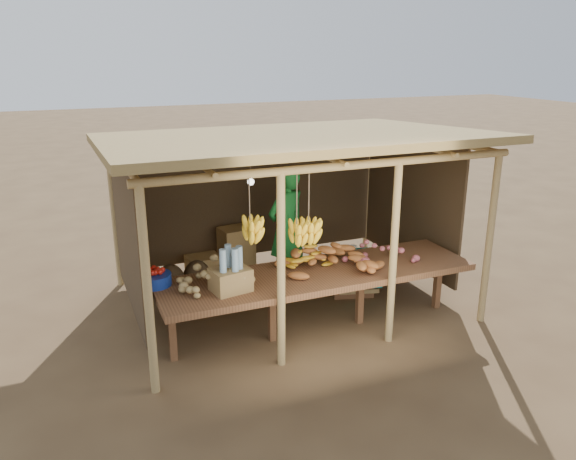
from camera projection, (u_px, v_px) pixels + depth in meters
name	position (u px, v px, depth m)	size (l,w,h in m)	color
ground	(288.00, 301.00, 7.88)	(60.00, 60.00, 0.00)	brown
stall_structure	(282.00, 166.00, 7.34)	(4.70, 3.50, 2.43)	#A68955
counter	(318.00, 276.00, 6.82)	(3.90, 1.05, 0.80)	brown
potato_heap	(216.00, 272.00, 6.32)	(0.89, 0.53, 0.36)	#A38954
sweet_potato_heap	(332.00, 255.00, 6.83)	(1.07, 0.64, 0.36)	#A75F2B
onion_heap	(378.00, 247.00, 7.11)	(0.87, 0.52, 0.36)	#B2565F
banana_pile	(309.00, 255.00, 6.87)	(0.51, 0.31, 0.34)	gold
tomato_basin	(154.00, 278.00, 6.39)	(0.39, 0.39, 0.20)	navy
bottle_box	(230.00, 274.00, 6.21)	(0.47, 0.39, 0.52)	olive
vendor	(286.00, 229.00, 8.06)	(0.67, 0.44, 1.83)	#19742C
tarp_crate	(351.00, 272.00, 8.08)	(0.76, 0.70, 0.76)	brown
carton_stack	(226.00, 257.00, 8.58)	(1.06, 0.44, 0.77)	olive
burlap_sacks	(184.00, 278.00, 8.04)	(0.80, 0.42, 0.57)	#453320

